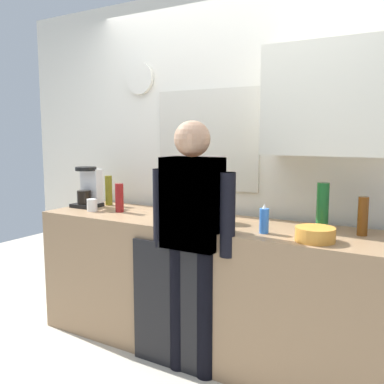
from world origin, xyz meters
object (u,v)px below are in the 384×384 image
(bottle_clear_soda, at_px, (207,207))
(coffee_maker, at_px, (89,189))
(mixing_bowl, at_px, (315,234))
(potted_plant, at_px, (216,203))
(person_guest, at_px, (192,228))
(bottle_amber_beer, at_px, (363,216))
(bottle_red_vinegar, at_px, (119,198))
(bottle_olive_oil, at_px, (109,190))
(person_at_sink, at_px, (192,228))
(cup_terracotta_mug, at_px, (182,219))
(dish_soap, at_px, (264,220))
(cup_white_mug, at_px, (92,205))
(bottle_green_wine, at_px, (323,207))

(bottle_clear_soda, bearing_deg, coffee_maker, 169.28)
(mixing_bowl, height_order, potted_plant, potted_plant)
(person_guest, bearing_deg, bottle_amber_beer, -163.29)
(bottle_red_vinegar, height_order, bottle_olive_oil, bottle_olive_oil)
(coffee_maker, distance_m, person_at_sink, 1.25)
(person_guest, bearing_deg, person_at_sink, 180.00)
(bottle_clear_soda, xyz_separation_m, cup_terracotta_mug, (-0.17, -0.03, -0.09))
(person_guest, bearing_deg, bottle_red_vinegar, -25.97)
(bottle_red_vinegar, relative_size, bottle_amber_beer, 0.96)
(coffee_maker, bearing_deg, cup_terracotta_mug, -13.81)
(dish_soap, bearing_deg, mixing_bowl, -7.98)
(cup_terracotta_mug, bearing_deg, potted_plant, 61.40)
(bottle_red_vinegar, bearing_deg, dish_soap, -5.02)
(coffee_maker, distance_m, person_guest, 1.25)
(bottle_olive_oil, height_order, cup_terracotta_mug, bottle_olive_oil)
(bottle_clear_soda, relative_size, potted_plant, 1.22)
(coffee_maker, xyz_separation_m, cup_terracotta_mug, (1.07, -0.26, -0.10))
(dish_soap, bearing_deg, bottle_clear_soda, -170.26)
(bottle_amber_beer, height_order, cup_terracotta_mug, bottle_amber_beer)
(cup_white_mug, bearing_deg, coffee_maker, 139.72)
(bottle_red_vinegar, bearing_deg, coffee_maker, 170.04)
(coffee_maker, relative_size, dish_soap, 1.83)
(bottle_red_vinegar, relative_size, person_guest, 0.14)
(bottle_olive_oil, distance_m, mixing_bowl, 1.85)
(dish_soap, bearing_deg, cup_white_mug, 178.99)
(potted_plant, xyz_separation_m, person_at_sink, (-0.00, -0.32, -0.11))
(coffee_maker, distance_m, cup_white_mug, 0.25)
(bottle_red_vinegar, height_order, person_guest, person_guest)
(bottle_red_vinegar, distance_m, potted_plant, 0.81)
(person_guest, bearing_deg, bottle_clear_soda, -120.36)
(bottle_red_vinegar, bearing_deg, bottle_olive_oil, 144.87)
(bottle_clear_soda, relative_size, cup_white_mug, 2.95)
(bottle_red_vinegar, relative_size, bottle_olive_oil, 0.88)
(bottle_red_vinegar, bearing_deg, bottle_amber_beer, 4.36)
(bottle_clear_soda, bearing_deg, person_at_sink, -113.16)
(person_at_sink, bearing_deg, potted_plant, 75.41)
(bottle_olive_oil, xyz_separation_m, person_at_sink, (1.10, -0.48, -0.10))
(bottle_amber_beer, height_order, mixing_bowl, bottle_amber_beer)
(bottle_red_vinegar, relative_size, bottle_clear_soda, 0.79)
(coffee_maker, distance_m, bottle_green_wine, 1.88)
(bottle_red_vinegar, relative_size, potted_plant, 0.96)
(mixing_bowl, bearing_deg, bottle_red_vinegar, 174.36)
(bottle_olive_oil, bearing_deg, bottle_clear_soda, -17.93)
(person_at_sink, bearing_deg, dish_soap, 8.58)
(bottle_red_vinegar, relative_size, cup_terracotta_mug, 2.39)
(potted_plant, bearing_deg, mixing_bowl, -15.05)
(coffee_maker, distance_m, bottle_red_vinegar, 0.39)
(bottle_amber_beer, bearing_deg, bottle_green_wine, -177.83)
(bottle_olive_oil, xyz_separation_m, cup_white_mug, (0.08, -0.28, -0.08))
(coffee_maker, bearing_deg, bottle_green_wine, 1.71)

